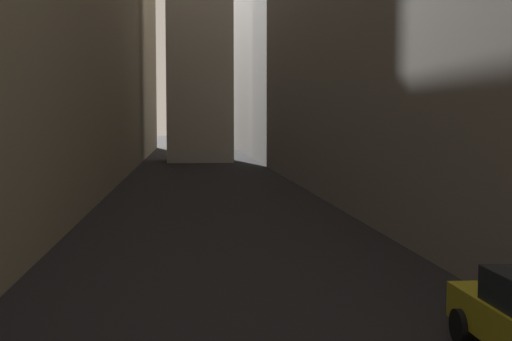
# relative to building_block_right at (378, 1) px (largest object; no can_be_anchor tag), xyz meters

# --- Properties ---
(ground_plane) EXTENTS (264.00, 264.00, 0.00)m
(ground_plane) POSITION_rel_building_block_right_xyz_m (-11.48, -2.00, -11.88)
(ground_plane) COLOR black
(building_block_right) EXTENTS (11.97, 108.00, 23.76)m
(building_block_right) POSITION_rel_building_block_right_xyz_m (0.00, 0.00, 0.00)
(building_block_right) COLOR slate
(building_block_right) RESTS_ON ground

